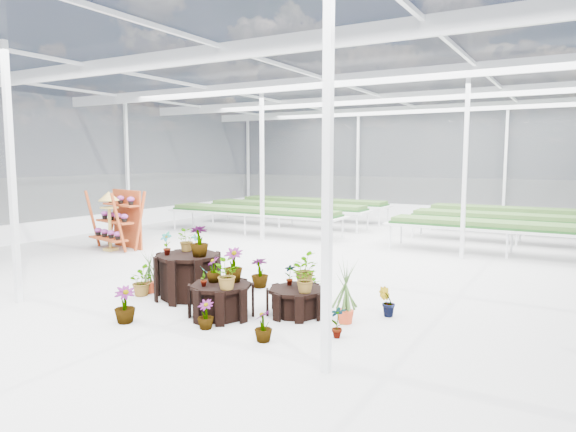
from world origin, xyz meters
The scene contains 10 objects.
ground_plane centered at (0.00, 0.00, 0.00)m, with size 24.00×24.00×0.00m, color gray.
greenhouse_shell centered at (0.00, 0.00, 2.25)m, with size 18.00×24.00×4.50m, color white, non-canonical shape.
steel_frame centered at (0.00, 0.00, 2.25)m, with size 18.00×24.00×4.50m, color silver, non-canonical shape.
nursery_benches centered at (0.00, 7.20, 0.42)m, with size 16.00×7.00×0.84m, color silver, non-canonical shape.
plinth_tall centered at (-0.58, -2.29, 0.40)m, with size 1.18×1.18×0.81m, color black.
plinth_mid centered at (0.62, -2.89, 0.27)m, with size 1.01×1.01×0.53m, color black.
plinth_low centered at (1.62, -2.19, 0.22)m, with size 0.96×0.96×0.43m, color black.
shelf_rack centered at (-5.71, 0.65, 0.82)m, with size 1.56×0.82×1.65m, color #973A16, non-canonical shape.
bird_table centered at (-5.63, 0.36, 0.82)m, with size 0.39×0.39×1.64m, color #AE8F3F, non-canonical shape.
nursery_plants centered at (0.45, -2.30, 0.52)m, with size 4.87×3.34×1.37m.
Camera 1 is at (5.51, -9.32, 2.53)m, focal length 32.00 mm.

